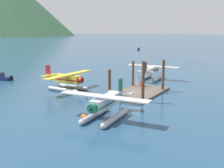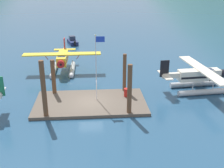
{
  "view_description": "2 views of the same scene",
  "coord_description": "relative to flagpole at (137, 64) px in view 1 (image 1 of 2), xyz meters",
  "views": [
    {
      "loc": [
        -35.94,
        -17.0,
        9.6
      ],
      "look_at": [
        -1.76,
        3.53,
        1.46
      ],
      "focal_mm": 42.38,
      "sensor_mm": 36.0,
      "label": 1
    },
    {
      "loc": [
        0.28,
        -26.11,
        12.41
      ],
      "look_at": [
        2.24,
        -0.05,
        2.2
      ],
      "focal_mm": 44.38,
      "sensor_mm": 36.0,
      "label": 2
    }
  ],
  "objects": [
    {
      "name": "ground_plane",
      "position": [
        -0.78,
        -0.51,
        -4.49
      ],
      "size": [
        1200.0,
        1200.0,
        0.0
      ],
      "primitive_type": "plane",
      "color": "navy"
    },
    {
      "name": "dock_platform",
      "position": [
        -0.78,
        -0.51,
        -4.34
      ],
      "size": [
        11.42,
        6.33,
        0.3
      ],
      "primitive_type": "cube",
      "color": "brown",
      "rests_on": "ground"
    },
    {
      "name": "piling_near_left",
      "position": [
        -4.91,
        -3.24,
        -1.69
      ],
      "size": [
        0.44,
        0.44,
        5.61
      ],
      "primitive_type": "cylinder",
      "color": "brown",
      "rests_on": "ground"
    },
    {
      "name": "piling_near_right",
      "position": [
        2.89,
        -3.19,
        -1.97
      ],
      "size": [
        0.44,
        0.44,
        5.05
      ],
      "primitive_type": "cylinder",
      "color": "brown",
      "rests_on": "ground"
    },
    {
      "name": "piling_far_left",
      "position": [
        -4.75,
        2.12,
        -2.45
      ],
      "size": [
        0.46,
        0.46,
        4.08
      ],
      "primitive_type": "cylinder",
      "color": "brown",
      "rests_on": "ground"
    },
    {
      "name": "piling_far_right",
      "position": [
        3.07,
        2.23,
        -2.22
      ],
      "size": [
        0.4,
        0.4,
        4.55
      ],
      "primitive_type": "cylinder",
      "color": "brown",
      "rests_on": "ground"
    },
    {
      "name": "flagpole",
      "position": [
        0.0,
        0.0,
        0.0
      ],
      "size": [
        0.95,
        0.1,
        6.83
      ],
      "color": "silver",
      "rests_on": "dock_platform"
    },
    {
      "name": "fuel_drum",
      "position": [
        3.12,
        0.56,
        -3.75
      ],
      "size": [
        0.62,
        0.62,
        0.88
      ],
      "color": "#AD1E19",
      "rests_on": "dock_platform"
    },
    {
      "name": "mooring_buoy",
      "position": [
        -14.77,
        -0.76,
        -4.16
      ],
      "size": [
        0.68,
        0.68,
        0.68
      ],
      "primitive_type": "sphere",
      "color": "orange",
      "rests_on": "ground"
    },
    {
      "name": "seaplane_yellow_bow_left",
      "position": [
        -4.51,
        10.24,
        -2.92
      ],
      "size": [
        10.41,
        7.98,
        3.84
      ],
      "color": "#B7BABF",
      "rests_on": "ground"
    },
    {
      "name": "seaplane_cream_stbd_fwd",
      "position": [
        11.63,
        2.23,
        -2.92
      ],
      "size": [
        7.97,
        10.48,
        3.84
      ],
      "color": "#B7BABF",
      "rests_on": "ground"
    },
    {
      "name": "seaplane_silver_port_aft",
      "position": [
        -13.37,
        -2.55,
        -2.92
      ],
      "size": [
        7.96,
        10.48,
        3.84
      ],
      "color": "#B7BABF",
      "rests_on": "ground"
    },
    {
      "name": "boat_navy_open_north",
      "position": [
        -4.24,
        27.42,
        -4.01
      ],
      "size": [
        2.5,
        4.79,
        1.5
      ],
      "color": "navy",
      "rests_on": "ground"
    }
  ]
}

